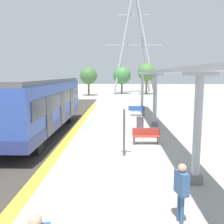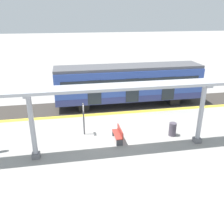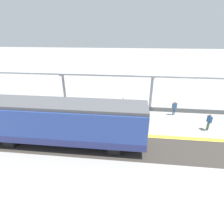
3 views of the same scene
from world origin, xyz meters
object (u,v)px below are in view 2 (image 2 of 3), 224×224
at_px(canopy_pillar_second, 32,127).
at_px(trash_bin, 173,129).
at_px(canopy_pillar_third, 201,114).
at_px(platform_info_sign, 84,116).
at_px(train_near_carriage, 129,85).
at_px(bench_mid_platform, 118,134).

height_order(canopy_pillar_second, trash_bin, canopy_pillar_second).
height_order(canopy_pillar_second, canopy_pillar_third, same).
bearing_deg(platform_info_sign, trash_bin, 77.78).
bearing_deg(canopy_pillar_second, train_near_carriage, 135.97).
xyz_separation_m(train_near_carriage, canopy_pillar_third, (7.47, 2.63, 0.12)).
relative_size(canopy_pillar_second, canopy_pillar_third, 1.00).
height_order(canopy_pillar_second, bench_mid_platform, canopy_pillar_second).
relative_size(train_near_carriage, trash_bin, 13.97).
height_order(canopy_pillar_third, trash_bin, canopy_pillar_third).
bearing_deg(train_near_carriage, platform_info_sign, -40.40).
relative_size(canopy_pillar_third, bench_mid_platform, 2.56).
bearing_deg(train_near_carriage, canopy_pillar_second, -44.03).
bearing_deg(train_near_carriage, canopy_pillar_third, 19.36).
height_order(bench_mid_platform, trash_bin, trash_bin).
relative_size(train_near_carriage, canopy_pillar_third, 3.27).
distance_m(bench_mid_platform, trash_bin, 3.68).
relative_size(train_near_carriage, platform_info_sign, 5.71).
height_order(train_near_carriage, bench_mid_platform, train_near_carriage).
xyz_separation_m(train_near_carriage, trash_bin, (6.31, 1.45, -1.38)).
relative_size(trash_bin, platform_info_sign, 0.41).
bearing_deg(bench_mid_platform, train_near_carriage, 160.60).
distance_m(canopy_pillar_third, trash_bin, 2.23).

